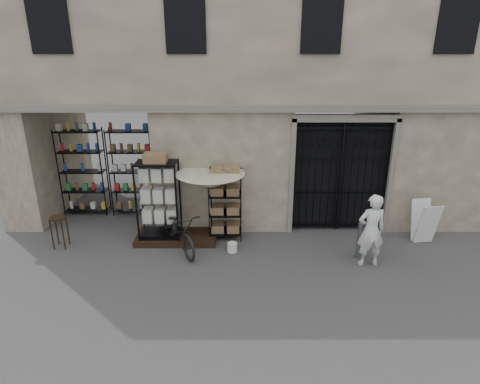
{
  "coord_description": "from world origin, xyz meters",
  "views": [
    {
      "loc": [
        -0.81,
        -7.55,
        4.67
      ],
      "look_at": [
        -0.8,
        1.4,
        1.35
      ],
      "focal_mm": 30.0,
      "sensor_mm": 36.0,
      "label": 1
    }
  ],
  "objects_px": {
    "bicycle": "(180,249)",
    "steel_bollard": "(360,240)",
    "shopkeeper": "(367,264)",
    "easel_sign": "(424,222)",
    "market_umbrella": "(210,177)",
    "display_cabinet": "(159,204)",
    "wire_rack": "(225,206)",
    "white_bucket": "(232,247)",
    "wooden_stool": "(60,231)"
  },
  "relations": [
    {
      "from": "wire_rack",
      "to": "steel_bollard",
      "type": "bearing_deg",
      "value": -36.67
    },
    {
      "from": "display_cabinet",
      "to": "white_bucket",
      "type": "relative_size",
      "value": 8.85
    },
    {
      "from": "easel_sign",
      "to": "display_cabinet",
      "type": "bearing_deg",
      "value": 171.92
    },
    {
      "from": "shopkeeper",
      "to": "bicycle",
      "type": "bearing_deg",
      "value": -16.15
    },
    {
      "from": "display_cabinet",
      "to": "bicycle",
      "type": "bearing_deg",
      "value": -41.78
    },
    {
      "from": "wire_rack",
      "to": "steel_bollard",
      "type": "height_order",
      "value": "wire_rack"
    },
    {
      "from": "bicycle",
      "to": "easel_sign",
      "type": "bearing_deg",
      "value": -25.47
    },
    {
      "from": "wire_rack",
      "to": "easel_sign",
      "type": "xyz_separation_m",
      "value": [
        4.92,
        -0.27,
        -0.33
      ]
    },
    {
      "from": "bicycle",
      "to": "steel_bollard",
      "type": "relative_size",
      "value": 2.14
    },
    {
      "from": "display_cabinet",
      "to": "shopkeeper",
      "type": "bearing_deg",
      "value": -15.44
    },
    {
      "from": "steel_bollard",
      "to": "bicycle",
      "type": "bearing_deg",
      "value": 174.47
    },
    {
      "from": "white_bucket",
      "to": "wooden_stool",
      "type": "xyz_separation_m",
      "value": [
        -4.17,
        0.23,
        0.31
      ]
    },
    {
      "from": "easel_sign",
      "to": "shopkeeper",
      "type": "bearing_deg",
      "value": -154.69
    },
    {
      "from": "white_bucket",
      "to": "bicycle",
      "type": "height_order",
      "value": "bicycle"
    },
    {
      "from": "market_umbrella",
      "to": "white_bucket",
      "type": "relative_size",
      "value": 10.04
    },
    {
      "from": "wire_rack",
      "to": "market_umbrella",
      "type": "height_order",
      "value": "market_umbrella"
    },
    {
      "from": "white_bucket",
      "to": "easel_sign",
      "type": "relative_size",
      "value": 0.22
    },
    {
      "from": "wire_rack",
      "to": "market_umbrella",
      "type": "xyz_separation_m",
      "value": [
        -0.34,
        -0.17,
        0.82
      ]
    },
    {
      "from": "wire_rack",
      "to": "wooden_stool",
      "type": "distance_m",
      "value": 4.05
    },
    {
      "from": "shopkeeper",
      "to": "easel_sign",
      "type": "relative_size",
      "value": 1.61
    },
    {
      "from": "bicycle",
      "to": "wooden_stool",
      "type": "height_order",
      "value": "bicycle"
    },
    {
      "from": "bicycle",
      "to": "shopkeeper",
      "type": "xyz_separation_m",
      "value": [
        4.32,
        -0.72,
        0.0
      ]
    },
    {
      "from": "display_cabinet",
      "to": "steel_bollard",
      "type": "xyz_separation_m",
      "value": [
        4.74,
        -0.84,
        -0.56
      ]
    },
    {
      "from": "display_cabinet",
      "to": "wire_rack",
      "type": "height_order",
      "value": "display_cabinet"
    },
    {
      "from": "bicycle",
      "to": "easel_sign",
      "type": "relative_size",
      "value": 1.84
    },
    {
      "from": "bicycle",
      "to": "white_bucket",
      "type": "bearing_deg",
      "value": -34.5
    },
    {
      "from": "market_umbrella",
      "to": "steel_bollard",
      "type": "height_order",
      "value": "market_umbrella"
    },
    {
      "from": "shopkeeper",
      "to": "easel_sign",
      "type": "xyz_separation_m",
      "value": [
        1.69,
        1.09,
        0.54
      ]
    },
    {
      "from": "wire_rack",
      "to": "easel_sign",
      "type": "relative_size",
      "value": 1.7
    },
    {
      "from": "bicycle",
      "to": "steel_bollard",
      "type": "bearing_deg",
      "value": -34.56
    },
    {
      "from": "white_bucket",
      "to": "easel_sign",
      "type": "distance_m",
      "value": 4.78
    },
    {
      "from": "bicycle",
      "to": "display_cabinet",
      "type": "bearing_deg",
      "value": 111.28
    },
    {
      "from": "wire_rack",
      "to": "bicycle",
      "type": "relative_size",
      "value": 0.93
    },
    {
      "from": "steel_bollard",
      "to": "shopkeeper",
      "type": "distance_m",
      "value": 0.55
    },
    {
      "from": "market_umbrella",
      "to": "white_bucket",
      "type": "xyz_separation_m",
      "value": [
        0.52,
        -0.59,
        -1.57
      ]
    },
    {
      "from": "easel_sign",
      "to": "market_umbrella",
      "type": "bearing_deg",
      "value": 171.43
    },
    {
      "from": "market_umbrella",
      "to": "bicycle",
      "type": "relative_size",
      "value": 1.22
    },
    {
      "from": "white_bucket",
      "to": "easel_sign",
      "type": "bearing_deg",
      "value": 5.97
    },
    {
      "from": "display_cabinet",
      "to": "market_umbrella",
      "type": "distance_m",
      "value": 1.44
    },
    {
      "from": "wire_rack",
      "to": "bicycle",
      "type": "distance_m",
      "value": 1.53
    },
    {
      "from": "white_bucket",
      "to": "wooden_stool",
      "type": "height_order",
      "value": "wooden_stool"
    },
    {
      "from": "market_umbrella",
      "to": "wire_rack",
      "type": "bearing_deg",
      "value": 27.02
    },
    {
      "from": "display_cabinet",
      "to": "bicycle",
      "type": "xyz_separation_m",
      "value": [
        0.52,
        -0.43,
        -1.01
      ]
    },
    {
      "from": "market_umbrella",
      "to": "bicycle",
      "type": "height_order",
      "value": "market_umbrella"
    },
    {
      "from": "wire_rack",
      "to": "steel_bollard",
      "type": "xyz_separation_m",
      "value": [
        3.13,
        -1.05,
        -0.42
      ]
    },
    {
      "from": "wooden_stool",
      "to": "shopkeeper",
      "type": "height_order",
      "value": "wooden_stool"
    },
    {
      "from": "steel_bollard",
      "to": "easel_sign",
      "type": "height_order",
      "value": "easel_sign"
    },
    {
      "from": "display_cabinet",
      "to": "steel_bollard",
      "type": "distance_m",
      "value": 4.84
    },
    {
      "from": "display_cabinet",
      "to": "bicycle",
      "type": "relative_size",
      "value": 1.08
    },
    {
      "from": "display_cabinet",
      "to": "shopkeeper",
      "type": "relative_size",
      "value": 1.23
    }
  ]
}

